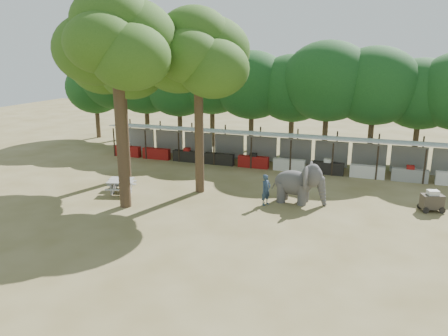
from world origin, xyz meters
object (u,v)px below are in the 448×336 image
(yard_tree_center, at_px, (116,42))
(picnic_table_far, at_px, (122,182))
(yard_tree_left, at_px, (120,59))
(handler, at_px, (266,190))
(yard_tree_back, at_px, (197,54))
(picnic_table_near, at_px, (121,186))
(elephant, at_px, (300,183))
(cart_back, at_px, (432,201))

(yard_tree_center, bearing_deg, picnic_table_far, 125.93)
(yard_tree_left, distance_m, yard_tree_center, 5.92)
(handler, bearing_deg, picnic_table_far, 118.89)
(picnic_table_far, bearing_deg, handler, -9.85)
(yard_tree_left, distance_m, handler, 13.16)
(yard_tree_left, height_order, yard_tree_center, yard_tree_center)
(yard_tree_left, distance_m, yard_tree_back, 6.09)
(yard_tree_left, xyz_separation_m, picnic_table_near, (1.62, -3.30, -7.67))
(yard_tree_back, distance_m, elephant, 9.79)
(yard_tree_left, relative_size, handler, 6.02)
(yard_tree_left, distance_m, elephant, 14.36)
(cart_back, bearing_deg, elephant, 168.92)
(handler, xyz_separation_m, picnic_table_far, (-9.55, -0.31, -0.42))
(yard_tree_left, height_order, picnic_table_near, yard_tree_left)
(yard_tree_center, relative_size, handler, 6.58)
(yard_tree_back, height_order, cart_back, yard_tree_back)
(yard_tree_left, bearing_deg, elephant, -5.21)
(picnic_table_far, bearing_deg, yard_tree_left, 103.72)
(yard_tree_back, relative_size, handler, 6.21)
(picnic_table_far, distance_m, cart_back, 18.77)
(yard_tree_back, bearing_deg, yard_tree_center, -126.86)
(elephant, xyz_separation_m, picnic_table_near, (-10.88, -2.16, -0.69))
(yard_tree_center, height_order, picnic_table_far, yard_tree_center)
(yard_tree_back, distance_m, handler, 9.06)
(elephant, bearing_deg, yard_tree_left, 177.92)
(cart_back, bearing_deg, yard_tree_center, 177.07)
(yard_tree_back, height_order, handler, yard_tree_back)
(yard_tree_back, height_order, elephant, yard_tree_back)
(yard_tree_center, relative_size, cart_back, 8.26)
(elephant, xyz_separation_m, handler, (-1.77, -1.05, -0.31))
(yard_tree_center, relative_size, picnic_table_far, 6.80)
(yard_tree_center, bearing_deg, handler, 19.97)
(yard_tree_left, xyz_separation_m, elephant, (12.50, -1.14, -6.98))
(yard_tree_center, height_order, picnic_table_near, yard_tree_center)
(yard_tree_left, bearing_deg, picnic_table_near, -63.88)
(yard_tree_center, xyz_separation_m, yard_tree_back, (3.00, 4.00, -0.67))
(cart_back, bearing_deg, picnic_table_far, 168.14)
(yard_tree_center, xyz_separation_m, cart_back, (16.80, 4.90, -8.60))
(picnic_table_far, relative_size, cart_back, 1.21)
(handler, bearing_deg, picnic_table_near, 124.01)
(elephant, relative_size, cart_back, 2.20)
(yard_tree_center, bearing_deg, yard_tree_back, 53.14)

